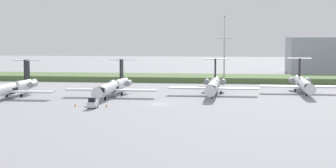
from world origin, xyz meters
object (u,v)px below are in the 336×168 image
regional_jet_fourth (303,83)px  safety_cone_rear_marker (106,106)px  regional_jet_third (213,85)px  safety_cone_front_marker (75,105)px  regional_jet_nearest (11,88)px  safety_cone_mid_marker (90,105)px  regional_jet_second (113,86)px  antenna_mast (224,54)px  baggage_tug (93,104)px

regional_jet_fourth → safety_cone_rear_marker: bearing=-142.2°
regional_jet_third → regional_jet_fourth: 24.69m
safety_cone_front_marker → safety_cone_rear_marker: bearing=-1.6°
regional_jet_nearest → safety_cone_mid_marker: (23.45, -13.10, -2.26)m
regional_jet_second → antenna_mast: bearing=61.5°
antenna_mast → safety_cone_front_marker: bearing=-113.8°
safety_cone_rear_marker → regional_jet_nearest: bearing=154.2°
regional_jet_second → safety_cone_front_marker: bearing=-100.7°
regional_jet_fourth → antenna_mast: (-21.96, 33.62, 6.60)m
safety_cone_mid_marker → safety_cone_rear_marker: (3.72, -0.04, 0.00)m
safety_cone_rear_marker → safety_cone_mid_marker: bearing=179.3°
regional_jet_second → safety_cone_mid_marker: (-0.48, -19.83, -2.26)m
regional_jet_nearest → regional_jet_third: bearing=16.3°
regional_jet_third → safety_cone_front_marker: 39.55m
regional_jet_nearest → regional_jet_second: bearing=15.7°
regional_jet_third → safety_cone_rear_marker: size_ratio=56.36×
baggage_tug → safety_cone_rear_marker: bearing=49.9°
regional_jet_second → safety_cone_mid_marker: regional_jet_second is taller
regional_jet_fourth → safety_cone_rear_marker: regional_jet_fourth is taller
baggage_tug → safety_cone_mid_marker: size_ratio=5.82×
regional_jet_second → baggage_tug: bearing=-87.6°
regional_jet_fourth → safety_cone_mid_marker: bearing=-144.4°
regional_jet_fourth → regional_jet_nearest: bearing=-163.2°
regional_jet_third → regional_jet_fourth: (23.52, 7.53, 0.00)m
regional_jet_second → antenna_mast: 55.80m
regional_jet_nearest → baggage_tug: size_ratio=9.69×
safety_cone_rear_marker → regional_jet_fourth: bearing=37.8°
regional_jet_second → antenna_mast: antenna_mast is taller
regional_jet_nearest → safety_cone_front_marker: bearing=-32.7°
regional_jet_fourth → safety_cone_mid_marker: 60.08m
regional_jet_third → safety_cone_rear_marker: (-21.60, -27.43, -2.26)m
regional_jet_nearest → regional_jet_second: same height
antenna_mast → baggage_tug: antenna_mast is taller
regional_jet_nearest → safety_cone_front_marker: (20.19, -12.95, -2.26)m
regional_jet_nearest → baggage_tug: 29.55m
antenna_mast → baggage_tug: (-25.46, -71.31, -8.13)m
regional_jet_fourth → baggage_tug: bearing=-141.5°
regional_jet_second → safety_cone_front_marker: size_ratio=56.36×
regional_jet_third → antenna_mast: bearing=87.8°
regional_jet_fourth → baggage_tug: 60.59m
safety_cone_rear_marker → regional_jet_second: bearing=99.3°
safety_cone_front_marker → regional_jet_fourth: bearing=33.7°
regional_jet_nearest → antenna_mast: 75.17m
baggage_tug → safety_cone_mid_marker: 3.20m
safety_cone_mid_marker → safety_cone_rear_marker: size_ratio=1.00×
regional_jet_nearest → regional_jet_second: (23.92, 6.73, 0.00)m
antenna_mast → safety_cone_front_marker: size_ratio=39.91×
regional_jet_third → safety_cone_front_marker: (-28.59, -27.23, -2.26)m
safety_cone_front_marker → regional_jet_nearest: bearing=147.3°
antenna_mast → safety_cone_rear_marker: (-23.17, -68.58, -8.86)m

